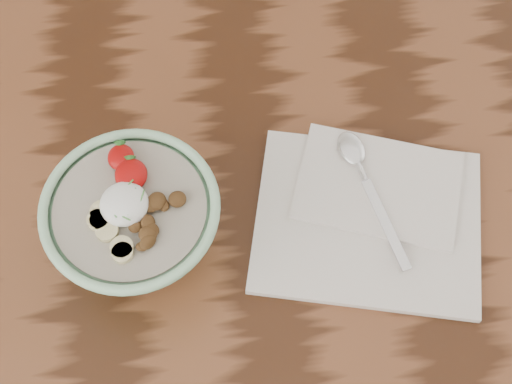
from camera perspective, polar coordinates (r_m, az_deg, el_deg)
table at (r=98.87cm, az=0.25°, el=-4.87°), size 160.00×90.00×75.00cm
breakfast_bowl at (r=84.11cm, az=-9.65°, el=-2.44°), size 20.33×20.33×13.49cm
napkin at (r=91.31cm, az=9.09°, el=-1.71°), size 32.82×28.94×1.73cm
spoon at (r=92.49cm, az=8.28°, el=2.03°), size 6.51×20.25×1.06cm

